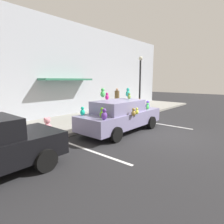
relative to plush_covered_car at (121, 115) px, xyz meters
name	(u,v)px	position (x,y,z in m)	size (l,w,h in m)	color
ground_plane	(161,135)	(0.71, -1.78, -0.81)	(60.00, 60.00, 0.00)	#262628
sidewalk	(87,119)	(0.71, 3.22, -0.73)	(24.00, 4.00, 0.15)	gray
storefront_building	(65,70)	(0.71, 5.36, 2.38)	(24.00, 1.25, 6.40)	#B2B7C1
parking_stripe_front	(160,124)	(2.73, -0.78, -0.81)	(0.12, 3.60, 0.01)	silver
parking_stripe_rear	(91,151)	(-2.73, -0.78, -0.81)	(0.12, 3.60, 0.01)	silver
plush_covered_car	(121,115)	(0.00, 0.00, 0.00)	(4.66, 2.00, 2.14)	#827CA5
teddy_bear_on_sidewalk	(47,126)	(-2.82, 1.88, -0.31)	(0.39, 0.33, 0.75)	pink
street_lamp_post	(140,79)	(4.41, 1.72, 1.77)	(0.28, 0.28, 3.98)	black
pedestrian_near_shopfront	(117,99)	(5.16, 4.41, 0.12)	(0.40, 0.40, 1.69)	brown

